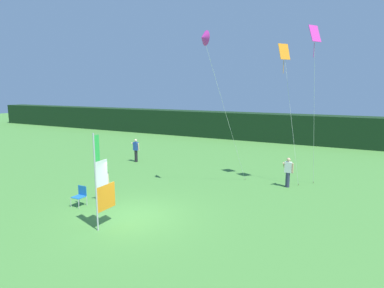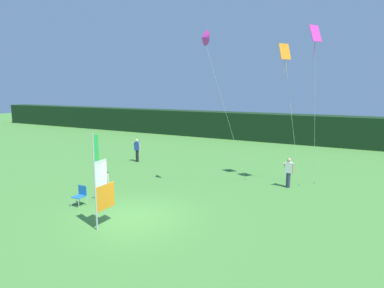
{
  "view_description": "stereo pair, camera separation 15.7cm",
  "coord_description": "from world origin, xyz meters",
  "px_view_note": "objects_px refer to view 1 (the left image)",
  "views": [
    {
      "loc": [
        8.14,
        -10.3,
        5.23
      ],
      "look_at": [
        0.92,
        3.56,
        2.57
      ],
      "focal_mm": 30.6,
      "sensor_mm": 36.0,
      "label": 1
    },
    {
      "loc": [
        8.28,
        -10.23,
        5.23
      ],
      "look_at": [
        0.92,
        3.56,
        2.57
      ],
      "focal_mm": 30.6,
      "sensor_mm": 36.0,
      "label": 2
    }
  ],
  "objects_px": {
    "banner_flag": "(102,183)",
    "person_far_left": "(288,172)",
    "person_near_banner": "(104,184)",
    "person_mid_field": "(136,150)",
    "folding_chair": "(80,195)",
    "kite_magenta_diamond_1": "(315,43)",
    "kite_magenta_delta_0": "(204,39)",
    "kite_orange_diamond_2": "(285,59)"
  },
  "relations": [
    {
      "from": "banner_flag",
      "to": "person_far_left",
      "type": "height_order",
      "value": "banner_flag"
    },
    {
      "from": "person_near_banner",
      "to": "person_mid_field",
      "type": "height_order",
      "value": "person_mid_field"
    },
    {
      "from": "folding_chair",
      "to": "banner_flag",
      "type": "bearing_deg",
      "value": -27.43
    },
    {
      "from": "person_near_banner",
      "to": "person_far_left",
      "type": "xyz_separation_m",
      "value": [
        7.11,
        6.28,
        -0.02
      ]
    },
    {
      "from": "kite_magenta_diamond_1",
      "to": "person_near_banner",
      "type": "bearing_deg",
      "value": -141.49
    },
    {
      "from": "kite_magenta_delta_0",
      "to": "kite_magenta_diamond_1",
      "type": "relative_size",
      "value": 0.96
    },
    {
      "from": "kite_magenta_delta_0",
      "to": "person_far_left",
      "type": "bearing_deg",
      "value": 37.33
    },
    {
      "from": "kite_magenta_diamond_1",
      "to": "kite_magenta_delta_0",
      "type": "bearing_deg",
      "value": -147.53
    },
    {
      "from": "kite_orange_diamond_2",
      "to": "kite_magenta_delta_0",
      "type": "bearing_deg",
      "value": -131.55
    },
    {
      "from": "kite_magenta_diamond_1",
      "to": "kite_orange_diamond_2",
      "type": "distance_m",
      "value": 1.75
    },
    {
      "from": "banner_flag",
      "to": "kite_magenta_diamond_1",
      "type": "bearing_deg",
      "value": 54.92
    },
    {
      "from": "person_near_banner",
      "to": "kite_orange_diamond_2",
      "type": "height_order",
      "value": "kite_orange_diamond_2"
    },
    {
      "from": "person_near_banner",
      "to": "folding_chair",
      "type": "bearing_deg",
      "value": -123.46
    },
    {
      "from": "kite_magenta_diamond_1",
      "to": "kite_orange_diamond_2",
      "type": "xyz_separation_m",
      "value": [
        -1.53,
        0.55,
        -0.64
      ]
    },
    {
      "from": "person_far_left",
      "to": "folding_chair",
      "type": "relative_size",
      "value": 1.81
    },
    {
      "from": "person_far_left",
      "to": "folding_chair",
      "type": "distance_m",
      "value": 10.56
    },
    {
      "from": "person_far_left",
      "to": "folding_chair",
      "type": "height_order",
      "value": "person_far_left"
    },
    {
      "from": "person_near_banner",
      "to": "kite_orange_diamond_2",
      "type": "bearing_deg",
      "value": 46.84
    },
    {
      "from": "kite_orange_diamond_2",
      "to": "person_mid_field",
      "type": "bearing_deg",
      "value": 177.09
    },
    {
      "from": "person_near_banner",
      "to": "kite_magenta_delta_0",
      "type": "distance_m",
      "value": 8.29
    },
    {
      "from": "kite_magenta_diamond_1",
      "to": "person_far_left",
      "type": "bearing_deg",
      "value": -171.82
    },
    {
      "from": "kite_magenta_delta_0",
      "to": "kite_magenta_diamond_1",
      "type": "distance_m",
      "value": 5.48
    },
    {
      "from": "person_near_banner",
      "to": "banner_flag",
      "type": "bearing_deg",
      "value": -48.88
    },
    {
      "from": "kite_magenta_delta_0",
      "to": "kite_orange_diamond_2",
      "type": "height_order",
      "value": "kite_magenta_delta_0"
    },
    {
      "from": "person_near_banner",
      "to": "person_far_left",
      "type": "relative_size",
      "value": 1.02
    },
    {
      "from": "kite_magenta_delta_0",
      "to": "kite_magenta_diamond_1",
      "type": "height_order",
      "value": "kite_magenta_diamond_1"
    },
    {
      "from": "banner_flag",
      "to": "folding_chair",
      "type": "height_order",
      "value": "banner_flag"
    },
    {
      "from": "person_mid_field",
      "to": "kite_orange_diamond_2",
      "type": "bearing_deg",
      "value": -2.91
    },
    {
      "from": "person_mid_field",
      "to": "person_far_left",
      "type": "height_order",
      "value": "person_mid_field"
    },
    {
      "from": "person_mid_field",
      "to": "folding_chair",
      "type": "distance_m",
      "value": 9.02
    },
    {
      "from": "kite_magenta_delta_0",
      "to": "kite_magenta_diamond_1",
      "type": "xyz_separation_m",
      "value": [
        4.62,
        2.94,
        -0.13
      ]
    },
    {
      "from": "banner_flag",
      "to": "person_near_banner",
      "type": "relative_size",
      "value": 2.24
    },
    {
      "from": "person_near_banner",
      "to": "kite_magenta_delta_0",
      "type": "height_order",
      "value": "kite_magenta_delta_0"
    },
    {
      "from": "banner_flag",
      "to": "folding_chair",
      "type": "distance_m",
      "value": 3.16
    },
    {
      "from": "person_far_left",
      "to": "kite_orange_diamond_2",
      "type": "bearing_deg",
      "value": 130.64
    },
    {
      "from": "banner_flag",
      "to": "person_near_banner",
      "type": "distance_m",
      "value": 3.12
    },
    {
      "from": "kite_magenta_diamond_1",
      "to": "kite_orange_diamond_2",
      "type": "bearing_deg",
      "value": 160.28
    },
    {
      "from": "kite_orange_diamond_2",
      "to": "person_far_left",
      "type": "bearing_deg",
      "value": -49.36
    },
    {
      "from": "folding_chair",
      "to": "person_mid_field",
      "type": "bearing_deg",
      "value": 111.1
    },
    {
      "from": "kite_magenta_delta_0",
      "to": "banner_flag",
      "type": "bearing_deg",
      "value": -104.34
    },
    {
      "from": "banner_flag",
      "to": "person_near_banner",
      "type": "height_order",
      "value": "banner_flag"
    },
    {
      "from": "person_near_banner",
      "to": "kite_orange_diamond_2",
      "type": "relative_size",
      "value": 0.22
    }
  ]
}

